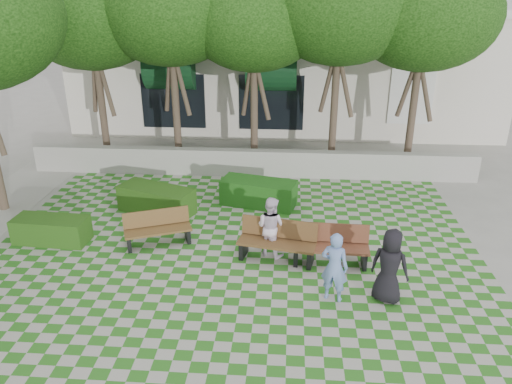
# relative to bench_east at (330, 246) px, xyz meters

# --- Properties ---
(ground) EXTENTS (90.00, 90.00, 0.00)m
(ground) POSITION_rel_bench_east_xyz_m (-2.31, -0.64, -0.45)
(ground) COLOR gray
(ground) RESTS_ON ground
(lawn) EXTENTS (12.00, 12.00, 0.00)m
(lawn) POSITION_rel_bench_east_xyz_m (-2.31, 0.36, -0.45)
(lawn) COLOR #2B721E
(lawn) RESTS_ON ground
(retaining_wall) EXTENTS (15.00, 0.36, 0.90)m
(retaining_wall) POSITION_rel_bench_east_xyz_m (-2.31, 5.56, -0.00)
(retaining_wall) COLOR #9E9B93
(retaining_wall) RESTS_ON ground
(bench_east) EXTENTS (1.81, 0.66, 0.94)m
(bench_east) POSITION_rel_bench_east_xyz_m (0.00, 0.00, 0.00)
(bench_east) COLOR brown
(bench_east) RESTS_ON ground
(bench_mid) EXTENTS (1.92, 0.96, 0.97)m
(bench_mid) POSITION_rel_bench_east_xyz_m (-1.24, 0.09, 0.01)
(bench_mid) COLOR #54381D
(bench_mid) RESTS_ON ground
(bench_west) EXTENTS (1.74, 1.12, 0.87)m
(bench_west) POSITION_rel_bench_east_xyz_m (-4.27, 0.62, -0.03)
(bench_west) COLOR brown
(bench_west) RESTS_ON ground
(hedge_midright) EXTENTS (2.32, 1.37, 0.76)m
(hedge_midright) POSITION_rel_bench_east_xyz_m (-1.89, 3.18, -0.07)
(hedge_midright) COLOR #174B14
(hedge_midright) RESTS_ON ground
(hedge_midleft) EXTENTS (2.33, 1.60, 0.76)m
(hedge_midleft) POSITION_rel_bench_east_xyz_m (-4.77, 2.47, -0.07)
(hedge_midleft) COLOR #204713
(hedge_midleft) RESTS_ON ground
(hedge_west) EXTENTS (1.90, 0.86, 0.65)m
(hedge_west) POSITION_rel_bench_east_xyz_m (-7.00, 0.55, -0.13)
(hedge_west) COLOR #204913
(hedge_west) RESTS_ON ground
(person_blue) EXTENTS (0.66, 0.53, 1.55)m
(person_blue) POSITION_rel_bench_east_xyz_m (-0.03, -1.46, 0.33)
(person_blue) COLOR #708ECD
(person_blue) RESTS_ON ground
(person_dark) EXTENTS (0.94, 0.82, 1.63)m
(person_dark) POSITION_rel_bench_east_xyz_m (1.09, -1.40, 0.36)
(person_dark) COLOR black
(person_dark) RESTS_ON ground
(person_white) EXTENTS (0.91, 0.84, 1.50)m
(person_white) POSITION_rel_bench_east_xyz_m (-1.42, 0.31, 0.30)
(person_white) COLOR silver
(person_white) RESTS_ON ground
(tree_row) EXTENTS (17.70, 13.40, 7.41)m
(tree_row) POSITION_rel_bench_east_xyz_m (-4.17, 5.32, 4.73)
(tree_row) COLOR #47382B
(tree_row) RESTS_ON ground
(building) EXTENTS (18.00, 8.92, 5.15)m
(building) POSITION_rel_bench_east_xyz_m (-1.37, 13.44, 2.07)
(building) COLOR silver
(building) RESTS_ON ground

